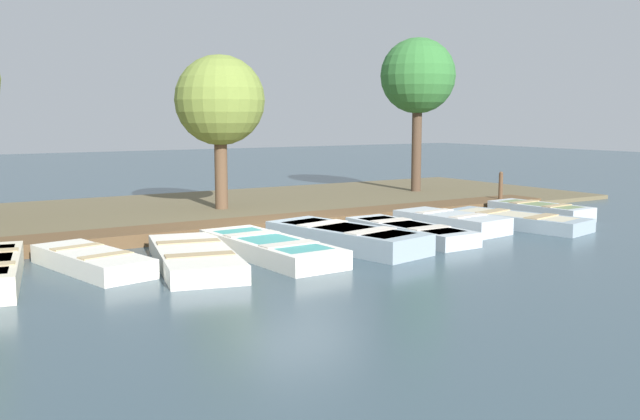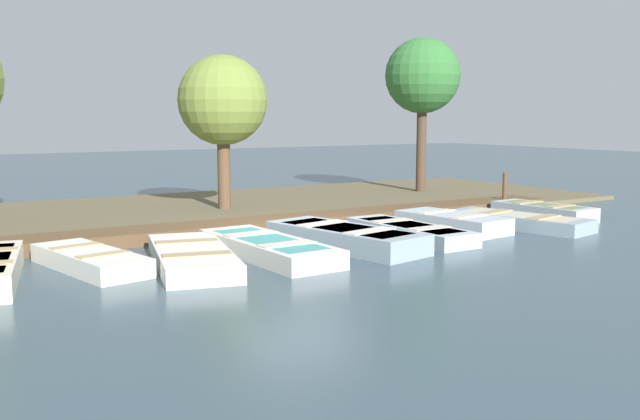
# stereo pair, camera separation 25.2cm
# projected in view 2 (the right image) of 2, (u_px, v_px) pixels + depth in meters

# --- Properties ---
(ground_plane) EXTENTS (80.00, 80.00, 0.00)m
(ground_plane) POSITION_uv_depth(u_px,v_px,m) (300.00, 237.00, 15.47)
(ground_plane) COLOR #384C56
(shore_bank) EXTENTS (8.00, 24.00, 0.12)m
(shore_bank) POSITION_uv_depth(u_px,v_px,m) (210.00, 209.00, 19.70)
(shore_bank) COLOR brown
(shore_bank) RESTS_ON ground_plane
(dock_walkway) EXTENTS (1.18, 16.92, 0.27)m
(dock_walkway) POSITION_uv_depth(u_px,v_px,m) (273.00, 224.00, 16.51)
(dock_walkway) COLOR brown
(dock_walkway) RESTS_ON ground_plane
(rowboat_1) EXTENTS (2.91, 1.51, 0.35)m
(rowboat_1) POSITION_uv_depth(u_px,v_px,m) (90.00, 260.00, 12.23)
(rowboat_1) COLOR silver
(rowboat_1) RESTS_ON ground_plane
(rowboat_2) EXTENTS (3.66, 2.02, 0.34)m
(rowboat_2) POSITION_uv_depth(u_px,v_px,m) (192.00, 256.00, 12.53)
(rowboat_2) COLOR silver
(rowboat_2) RESTS_ON ground_plane
(rowboat_3) EXTENTS (3.62, 1.33, 0.36)m
(rowboat_3) POSITION_uv_depth(u_px,v_px,m) (268.00, 247.00, 13.31)
(rowboat_3) COLOR silver
(rowboat_3) RESTS_ON ground_plane
(rowboat_4) EXTENTS (3.67, 1.95, 0.44)m
(rowboat_4) POSITION_uv_depth(u_px,v_px,m) (345.00, 237.00, 14.21)
(rowboat_4) COLOR #8C9EA8
(rowboat_4) RESTS_ON ground_plane
(rowboat_5) EXTENTS (3.32, 1.09, 0.33)m
(rowboat_5) POSITION_uv_depth(u_px,v_px,m) (410.00, 231.00, 15.28)
(rowboat_5) COLOR #B2BCC1
(rowboat_5) RESTS_ON ground_plane
(rowboat_6) EXTENTS (2.76, 1.44, 0.41)m
(rowboat_6) POSITION_uv_depth(u_px,v_px,m) (452.00, 222.00, 16.38)
(rowboat_6) COLOR #B2BCC1
(rowboat_6) RESTS_ON ground_plane
(rowboat_7) EXTENTS (3.52, 1.86, 0.33)m
(rowboat_7) POSITION_uv_depth(u_px,v_px,m) (519.00, 221.00, 16.82)
(rowboat_7) COLOR #8C9EA8
(rowboat_7) RESTS_ON ground_plane
(rowboat_8) EXTENTS (2.68, 1.22, 0.39)m
(rowboat_8) POSITION_uv_depth(u_px,v_px,m) (543.00, 211.00, 18.28)
(rowboat_8) COLOR #B2BCC1
(rowboat_8) RESTS_ON ground_plane
(mooring_post_far) EXTENTS (0.12, 0.12, 1.05)m
(mooring_post_far) POSITION_uv_depth(u_px,v_px,m) (504.00, 190.00, 20.25)
(mooring_post_far) COLOR brown
(mooring_post_far) RESTS_ON ground_plane
(park_tree_left) EXTENTS (2.40, 2.40, 4.24)m
(park_tree_left) POSITION_uv_depth(u_px,v_px,m) (223.00, 102.00, 18.98)
(park_tree_left) COLOR brown
(park_tree_left) RESTS_ON ground_plane
(park_tree_center) EXTENTS (2.47, 2.47, 5.17)m
(park_tree_center) POSITION_uv_depth(u_px,v_px,m) (423.00, 77.00, 23.31)
(park_tree_center) COLOR #4C3828
(park_tree_center) RESTS_ON ground_plane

